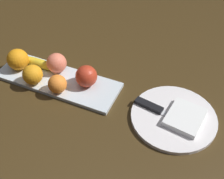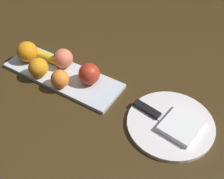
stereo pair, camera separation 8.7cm
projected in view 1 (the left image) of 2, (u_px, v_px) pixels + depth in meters
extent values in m
plane|color=#3B2B13|center=(56.00, 85.00, 0.94)|extent=(2.40, 2.40, 0.00)
cube|color=silver|center=(58.00, 80.00, 0.95)|extent=(0.43, 0.14, 0.01)
sphere|color=red|center=(86.00, 76.00, 0.90)|extent=(0.07, 0.07, 0.07)
ellipsoid|color=yellow|center=(38.00, 63.00, 0.98)|extent=(0.16, 0.03, 0.03)
sphere|color=orange|center=(57.00, 84.00, 0.88)|extent=(0.06, 0.06, 0.06)
sphere|color=orange|center=(18.00, 59.00, 0.96)|extent=(0.07, 0.07, 0.07)
sphere|color=orange|center=(33.00, 75.00, 0.91)|extent=(0.07, 0.07, 0.07)
sphere|color=#EC7557|center=(57.00, 63.00, 0.95)|extent=(0.07, 0.07, 0.07)
cylinder|color=white|center=(174.00, 117.00, 0.83)|extent=(0.26, 0.26, 0.01)
cube|color=white|center=(185.00, 117.00, 0.82)|extent=(0.11, 0.13, 0.02)
cube|color=silver|center=(167.00, 115.00, 0.83)|extent=(0.15, 0.04, 0.00)
cube|color=black|center=(149.00, 105.00, 0.85)|extent=(0.09, 0.04, 0.01)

